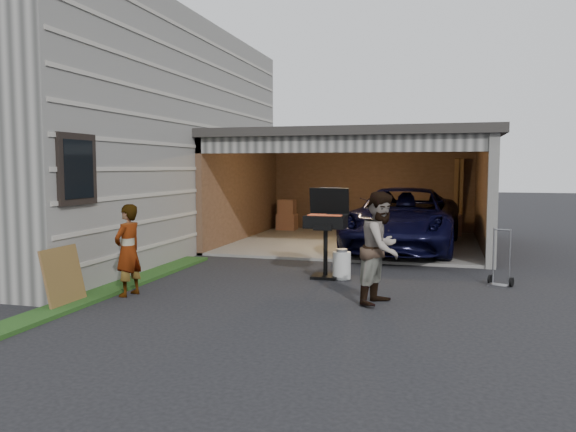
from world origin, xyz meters
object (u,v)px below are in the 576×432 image
at_px(bbq_grill, 326,225).
at_px(hand_truck, 500,275).
at_px(propane_tank, 342,265).
at_px(woman, 128,250).
at_px(plywood_panel, 64,277).
at_px(man, 381,248).
at_px(minivan, 404,221).

bearing_deg(bbq_grill, hand_truck, 1.57).
distance_m(bbq_grill, propane_tank, 0.79).
relative_size(woman, plywood_panel, 1.65).
distance_m(man, plywood_panel, 4.68).
xyz_separation_m(bbq_grill, plywood_panel, (-3.24, -3.15, -0.54)).
relative_size(bbq_grill, hand_truck, 1.67).
xyz_separation_m(man, hand_truck, (1.83, 1.80, -0.65)).
distance_m(man, bbq_grill, 2.10).
height_order(woman, propane_tank, woman).
height_order(bbq_grill, plywood_panel, bbq_grill).
relative_size(minivan, plywood_panel, 5.97).
xyz_separation_m(woman, bbq_grill, (2.71, 2.28, 0.25)).
height_order(propane_tank, hand_truck, hand_truck).
height_order(minivan, hand_truck, minivan).
distance_m(minivan, bbq_grill, 3.89).
xyz_separation_m(man, plywood_panel, (-4.44, -1.44, -0.40)).
bearing_deg(woman, hand_truck, 122.41).
height_order(minivan, plywood_panel, minivan).
height_order(man, propane_tank, man).
bearing_deg(hand_truck, bbq_grill, -154.57).
relative_size(minivan, hand_truck, 5.35).
relative_size(woman, bbq_grill, 0.88).
distance_m(minivan, plywood_panel, 8.15).
bearing_deg(man, propane_tank, 46.77).
bearing_deg(man, bbq_grill, 53.67).
relative_size(woman, man, 0.87).
distance_m(man, propane_tank, 1.99).
bearing_deg(propane_tank, hand_truck, 2.43).
xyz_separation_m(minivan, bbq_grill, (-1.14, -3.71, 0.24)).
xyz_separation_m(minivan, man, (0.06, -5.43, 0.10)).
bearing_deg(minivan, plywood_panel, -119.83).
relative_size(man, bbq_grill, 1.02).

